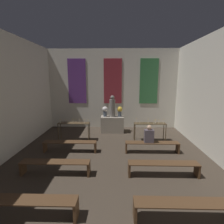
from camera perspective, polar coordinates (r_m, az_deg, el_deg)
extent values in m
cube|color=silver|center=(10.30, 0.27, 7.45)|extent=(7.64, 0.12, 4.55)
cube|color=#60337F|center=(10.46, -11.34, 9.79)|extent=(1.04, 0.03, 2.55)
cube|color=maroon|center=(10.21, 0.26, 9.97)|extent=(1.04, 0.03, 2.55)
cube|color=#33723F|center=(10.37, 11.95, 9.76)|extent=(1.04, 0.03, 2.55)
cube|color=gray|center=(9.60, 0.13, -3.98)|extent=(1.23, 0.70, 0.86)
cylinder|color=slate|center=(9.41, 0.13, 1.30)|extent=(0.31, 0.31, 0.93)
sphere|color=slate|center=(9.33, 0.13, 4.77)|extent=(0.22, 0.22, 0.22)
cylinder|color=#4C5666|center=(9.48, -2.29, -0.56)|extent=(0.19, 0.19, 0.30)
sphere|color=silver|center=(9.44, -2.30, 0.93)|extent=(0.29, 0.29, 0.29)
cylinder|color=#4C5666|center=(9.47, 2.55, -0.59)|extent=(0.19, 0.19, 0.30)
sphere|color=gold|center=(9.42, 2.56, 0.91)|extent=(0.29, 0.29, 0.29)
cube|color=#473823|center=(8.39, -12.34, -3.51)|extent=(1.47, 0.42, 0.02)
cylinder|color=#473823|center=(8.53, -17.14, -6.50)|extent=(0.04, 0.04, 0.84)
cylinder|color=#473823|center=(8.19, -7.70, -6.82)|extent=(0.04, 0.04, 0.84)
cylinder|color=#473823|center=(8.86, -16.40, -5.81)|extent=(0.04, 0.04, 0.84)
cylinder|color=#473823|center=(8.54, -7.32, -6.07)|extent=(0.04, 0.04, 0.84)
cylinder|color=silver|center=(8.21, -8.96, -3.07)|extent=(0.02, 0.02, 0.15)
sphere|color=#F9CC4C|center=(8.19, -8.98, -2.48)|extent=(0.02, 0.02, 0.02)
cylinder|color=silver|center=(8.40, -10.64, -2.79)|extent=(0.02, 0.02, 0.16)
sphere|color=#F9CC4C|center=(8.38, -10.66, -2.18)|extent=(0.02, 0.02, 0.02)
cylinder|color=silver|center=(8.41, -16.66, -3.08)|extent=(0.02, 0.02, 0.15)
sphere|color=#F9CC4C|center=(8.39, -16.69, -2.51)|extent=(0.02, 0.02, 0.02)
cylinder|color=silver|center=(8.46, -10.14, -2.87)|extent=(0.02, 0.02, 0.10)
sphere|color=#F9CC4C|center=(8.44, -10.15, -2.46)|extent=(0.02, 0.02, 0.02)
cylinder|color=silver|center=(8.38, -12.63, -3.02)|extent=(0.02, 0.02, 0.13)
sphere|color=#F9CC4C|center=(8.36, -12.65, -2.52)|extent=(0.02, 0.02, 0.02)
cylinder|color=silver|center=(8.55, -12.58, -2.76)|extent=(0.02, 0.02, 0.12)
sphere|color=#F9CC4C|center=(8.53, -12.60, -2.29)|extent=(0.02, 0.02, 0.02)
cylinder|color=silver|center=(8.41, -11.60, -2.89)|extent=(0.02, 0.02, 0.13)
sphere|color=#F9CC4C|center=(8.39, -11.62, -2.37)|extent=(0.02, 0.02, 0.02)
cylinder|color=silver|center=(8.50, -16.50, -2.92)|extent=(0.02, 0.02, 0.15)
sphere|color=#F9CC4C|center=(8.48, -16.54, -2.34)|extent=(0.02, 0.02, 0.02)
cylinder|color=silver|center=(8.40, -7.83, -2.92)|extent=(0.02, 0.02, 0.10)
sphere|color=#F9CC4C|center=(8.38, -7.84, -2.52)|extent=(0.02, 0.02, 0.02)
cylinder|color=silver|center=(8.41, -14.85, -2.95)|extent=(0.02, 0.02, 0.16)
sphere|color=#F9CC4C|center=(8.39, -14.88, -2.34)|extent=(0.02, 0.02, 0.02)
cylinder|color=silver|center=(8.29, -14.19, -3.35)|extent=(0.02, 0.02, 0.09)
sphere|color=#F9CC4C|center=(8.28, -14.21, -2.95)|extent=(0.02, 0.02, 0.02)
cube|color=#473823|center=(8.29, 12.27, -3.67)|extent=(1.47, 0.42, 0.02)
cylinder|color=#473823|center=(8.14, 7.47, -6.94)|extent=(0.04, 0.04, 0.84)
cylinder|color=#473823|center=(8.40, 17.13, -6.77)|extent=(0.04, 0.04, 0.84)
cylinder|color=#473823|center=(8.48, 7.22, -6.19)|extent=(0.04, 0.04, 0.84)
cylinder|color=#473823|center=(8.74, 16.50, -6.05)|extent=(0.04, 0.04, 0.84)
cylinder|color=silver|center=(8.21, 13.87, -3.22)|extent=(0.02, 0.02, 0.17)
sphere|color=#F9CC4C|center=(8.19, 13.90, -2.58)|extent=(0.02, 0.02, 0.02)
cylinder|color=silver|center=(8.35, 14.12, -2.99)|extent=(0.02, 0.02, 0.16)
sphere|color=#F9CC4C|center=(8.33, 14.15, -2.37)|extent=(0.02, 0.02, 0.02)
cylinder|color=silver|center=(8.29, 8.01, -2.85)|extent=(0.02, 0.02, 0.17)
sphere|color=#F9CC4C|center=(8.26, 8.02, -2.19)|extent=(0.02, 0.02, 0.02)
cylinder|color=silver|center=(8.41, 16.51, -2.97)|extent=(0.02, 0.02, 0.18)
sphere|color=#F9CC4C|center=(8.39, 16.55, -2.31)|extent=(0.02, 0.02, 0.02)
cylinder|color=silver|center=(8.29, 11.75, -2.96)|extent=(0.02, 0.02, 0.18)
sphere|color=#F9CC4C|center=(8.26, 11.77, -2.28)|extent=(0.02, 0.02, 0.02)
cylinder|color=silver|center=(8.22, 13.47, -3.34)|extent=(0.02, 0.02, 0.12)
sphere|color=#F9CC4C|center=(8.21, 13.50, -2.86)|extent=(0.02, 0.02, 0.02)
cylinder|color=silver|center=(8.26, 13.97, -3.15)|extent=(0.02, 0.02, 0.16)
sphere|color=#F9CC4C|center=(8.24, 14.00, -2.52)|extent=(0.02, 0.02, 0.02)
cylinder|color=silver|center=(8.27, 13.53, -3.25)|extent=(0.02, 0.02, 0.12)
sphere|color=#F9CC4C|center=(8.25, 13.55, -2.75)|extent=(0.02, 0.02, 0.02)
cylinder|color=silver|center=(8.54, 15.12, -2.99)|extent=(0.02, 0.02, 0.09)
sphere|color=#F9CC4C|center=(8.53, 15.14, -2.61)|extent=(0.02, 0.02, 0.02)
cylinder|color=silver|center=(8.20, 9.03, -3.28)|extent=(0.02, 0.02, 0.10)
sphere|color=#F9CC4C|center=(8.19, 9.04, -2.87)|extent=(0.02, 0.02, 0.02)
cylinder|color=silver|center=(8.36, 14.92, -3.09)|extent=(0.02, 0.02, 0.14)
sphere|color=#F9CC4C|center=(8.34, 14.95, -2.53)|extent=(0.02, 0.02, 0.02)
cube|color=#4C331E|center=(4.44, -25.96, -24.38)|extent=(2.10, 0.36, 0.03)
cube|color=#4C331E|center=(4.25, -11.65, -28.78)|extent=(0.06, 0.32, 0.40)
cube|color=#4C331E|center=(4.27, 22.80, -25.63)|extent=(2.10, 0.36, 0.03)
cube|color=#4C331E|center=(4.19, 7.49, -29.37)|extent=(0.06, 0.32, 0.40)
cube|color=#4C331E|center=(5.77, -18.05, -15.18)|extent=(2.10, 0.36, 0.03)
cube|color=#4C331E|center=(6.27, -27.09, -15.90)|extent=(0.06, 0.32, 0.40)
cube|color=#4C331E|center=(5.63, -7.60, -17.86)|extent=(0.06, 0.32, 0.40)
cube|color=#4C331E|center=(5.65, 16.43, -15.70)|extent=(2.10, 0.36, 0.03)
cube|color=#4C331E|center=(5.58, 5.62, -18.08)|extent=(0.06, 0.32, 0.40)
cube|color=#4C331E|center=(6.07, 26.05, -16.67)|extent=(0.06, 0.32, 0.40)
cube|color=#4C331E|center=(7.26, -13.59, -9.44)|extent=(2.10, 0.36, 0.03)
cube|color=#4C331E|center=(7.65, -21.02, -10.50)|extent=(0.06, 0.32, 0.40)
cube|color=#4C331E|center=(7.14, -5.44, -11.34)|extent=(0.06, 0.32, 0.40)
cube|color=#4C331E|center=(7.16, 12.96, -9.70)|extent=(2.10, 0.36, 0.03)
cube|color=#4C331E|center=(7.11, 4.65, -11.46)|extent=(0.06, 0.32, 0.40)
cube|color=#4C331E|center=(7.50, 20.67, -10.93)|extent=(0.06, 0.32, 0.40)
cube|color=#564C56|center=(7.04, 11.96, -7.69)|extent=(0.36, 0.24, 0.51)
sphere|color=tan|center=(6.94, 12.08, -4.96)|extent=(0.19, 0.19, 0.19)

